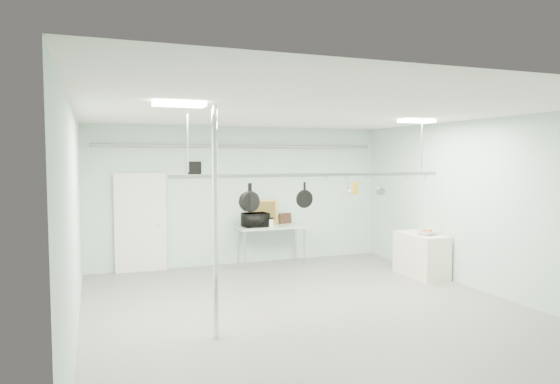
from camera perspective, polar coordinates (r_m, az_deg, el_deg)
name	(u,v)px	position (r m, az deg, el deg)	size (l,w,h in m)	color
floor	(311,312)	(8.30, 3.55, -13.49)	(8.00, 8.00, 0.00)	gray
ceiling	(312,113)	(7.95, 3.65, 9.03)	(7.00, 8.00, 0.02)	silver
back_wall	(241,195)	(11.70, -4.43, -0.40)	(7.00, 0.02, 3.20)	#A7C8BE
right_wall	(485,206)	(9.91, 22.34, -1.47)	(0.02, 8.00, 3.20)	#A7C8BE
door	(141,224)	(11.29, -15.64, -3.50)	(1.10, 0.10, 2.20)	silver
wall_vent	(195,168)	(11.39, -9.74, 2.71)	(0.30, 0.04, 0.30)	black
conduit_pipe	(242,146)	(11.59, -4.33, 5.25)	(0.07, 0.07, 6.60)	gray
chrome_pole	(215,223)	(6.85, -7.40, -3.50)	(0.08, 0.08, 3.20)	silver
prep_table	(271,229)	(11.60, -1.01, -4.24)	(1.60, 0.70, 0.91)	#B0CFB8
side_cabinet	(421,255)	(10.92, 15.82, -6.94)	(0.60, 1.20, 0.90)	white
pot_rack	(315,173)	(8.27, 4.03, 2.17)	(4.80, 0.06, 1.00)	#B7B7BC
light_panel_left	(179,104)	(6.54, -11.45, 9.80)	(0.65, 0.30, 0.05)	white
light_panel_right	(417,121)	(9.67, 15.35, 7.81)	(0.65, 0.30, 0.05)	white
microwave	(255,220)	(11.43, -2.83, -3.19)	(0.58, 0.39, 0.32)	black
coffee_canister	(271,223)	(11.40, -1.06, -3.56)	(0.12, 0.12, 0.18)	white
painting_large	(262,212)	(11.80, -2.08, -2.33)	(0.78, 0.05, 0.58)	#C27834
painting_small	(285,218)	(12.01, 0.61, -3.01)	(0.30, 0.04, 0.25)	black
fruit_bowl	(427,233)	(10.70, 16.43, -4.47)	(0.39, 0.39, 0.10)	silver
skillet_left	(251,197)	(7.90, -3.38, -0.60)	(0.33, 0.06, 0.45)	black
skillet_mid	(249,198)	(7.89, -3.55, -0.65)	(0.33, 0.06, 0.46)	black
skillet_right	(305,194)	(8.22, 2.82, -0.25)	(0.30, 0.06, 0.40)	black
whisk	(348,190)	(8.56, 7.75, 0.26)	(0.16, 0.16, 0.29)	#B9BABF
grater	(355,188)	(8.63, 8.61, 0.46)	(0.10, 0.02, 0.24)	yellow
saucepan	(380,188)	(8.88, 11.40, 0.49)	(0.14, 0.08, 0.25)	#A7A6AB
fruit_cluster	(427,231)	(10.69, 16.44, -4.26)	(0.24, 0.24, 0.09)	#AB210F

